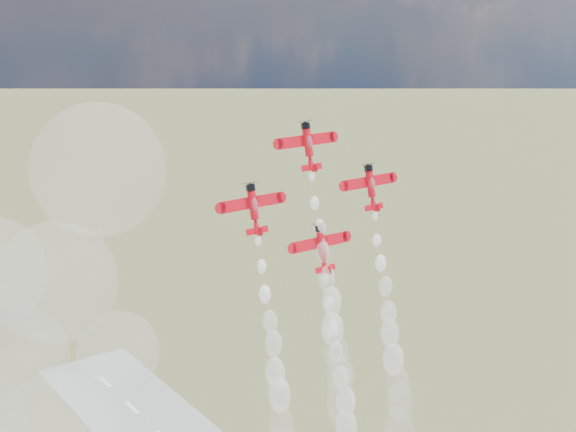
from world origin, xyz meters
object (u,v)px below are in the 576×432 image
at_px(plane_lead, 308,145).
at_px(plane_left, 253,207).
at_px(plane_right, 371,186).
at_px(plane_slot, 322,247).

height_order(plane_lead, plane_left, plane_lead).
xyz_separation_m(plane_lead, plane_right, (13.36, -2.20, -9.09)).
relative_size(plane_lead, plane_left, 1.00).
bearing_deg(plane_right, plane_left, 180.00).
height_order(plane_right, plane_slot, plane_right).
bearing_deg(plane_lead, plane_left, -170.65).
distance_m(plane_right, plane_slot, 16.31).
bearing_deg(plane_lead, plane_slot, -90.00).
bearing_deg(plane_left, plane_lead, 9.35).
relative_size(plane_lead, plane_slot, 1.00).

